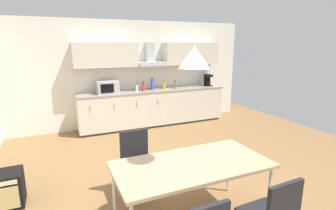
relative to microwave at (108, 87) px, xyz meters
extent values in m
cube|color=brown|center=(0.47, -2.70, -1.03)|extent=(7.99, 8.99, 0.02)
cube|color=silver|center=(0.47, 0.35, 0.24)|extent=(6.39, 0.10, 2.52)
cube|color=#333333|center=(1.11, 0.00, -1.00)|extent=(3.48, 0.54, 0.05)
cube|color=beige|center=(1.11, 0.00, -0.57)|extent=(3.62, 0.59, 0.80)
cube|color=gray|center=(1.11, 0.00, -0.15)|extent=(3.64, 0.61, 0.03)
cube|color=silver|center=(-0.44, -0.30, -0.37)|extent=(0.01, 0.01, 0.14)
cube|color=silver|center=(0.07, -0.30, -0.37)|extent=(0.01, 0.01, 0.14)
cube|color=silver|center=(0.59, -0.30, -0.37)|extent=(0.01, 0.01, 0.14)
cube|color=silver|center=(1.11, -0.30, -0.37)|extent=(0.01, 0.01, 0.14)
cube|color=silver|center=(1.11, 0.28, 0.13)|extent=(3.62, 0.02, 0.54)
cube|color=beige|center=(0.03, 0.13, 0.71)|extent=(1.46, 0.34, 0.56)
cube|color=beige|center=(2.19, 0.13, 0.71)|extent=(1.46, 0.34, 0.56)
cube|color=#B7BABF|center=(1.11, 0.11, 0.48)|extent=(0.71, 0.40, 0.10)
cube|color=#B7BABF|center=(1.11, 0.22, 0.74)|extent=(0.20, 0.16, 0.51)
cube|color=#ADADB2|center=(0.00, 0.00, 0.00)|extent=(0.48, 0.34, 0.28)
cube|color=black|center=(-0.04, -0.17, 0.00)|extent=(0.29, 0.01, 0.20)
cube|color=black|center=(2.67, 0.00, -0.13)|extent=(0.18, 0.18, 0.02)
cylinder|color=black|center=(2.67, -0.01, -0.06)|extent=(0.12, 0.12, 0.12)
cube|color=black|center=(2.67, 0.06, 0.01)|extent=(0.16, 0.08, 0.30)
cube|color=black|center=(2.67, -0.01, 0.13)|extent=(0.18, 0.16, 0.06)
cylinder|color=red|center=(0.85, -0.02, -0.05)|extent=(0.07, 0.07, 0.18)
cylinder|color=black|center=(0.85, -0.02, 0.06)|extent=(0.03, 0.03, 0.04)
cylinder|color=brown|center=(1.68, -0.03, -0.05)|extent=(0.06, 0.06, 0.17)
cylinder|color=black|center=(1.68, -0.03, 0.05)|extent=(0.02, 0.02, 0.04)
cylinder|color=white|center=(0.68, -0.03, -0.06)|extent=(0.06, 0.06, 0.15)
cylinder|color=black|center=(0.68, -0.03, 0.03)|extent=(0.02, 0.02, 0.03)
cylinder|color=yellow|center=(1.40, 0.01, -0.06)|extent=(0.07, 0.07, 0.17)
cylinder|color=black|center=(1.40, 0.01, 0.05)|extent=(0.03, 0.03, 0.04)
cylinder|color=blue|center=(1.09, 0.04, -0.02)|extent=(0.07, 0.07, 0.24)
cylinder|color=black|center=(1.09, 0.04, 0.13)|extent=(0.03, 0.03, 0.05)
cube|color=tan|center=(0.17, -3.62, -0.31)|extent=(1.68, 0.84, 0.04)
cylinder|color=silver|center=(0.95, -3.98, -0.68)|extent=(0.04, 0.04, 0.69)
cylinder|color=silver|center=(-0.61, -3.26, -0.68)|extent=(0.04, 0.04, 0.69)
cylinder|color=silver|center=(0.95, -3.26, -0.68)|extent=(0.04, 0.04, 0.69)
cube|color=black|center=(-0.21, -2.90, -0.57)|extent=(0.40, 0.40, 0.04)
cube|color=black|center=(-0.21, -2.72, -0.35)|extent=(0.38, 0.04, 0.40)
cylinder|color=silver|center=(-0.04, -3.07, -0.81)|extent=(0.02, 0.02, 0.43)
cylinder|color=silver|center=(-0.38, -3.07, -0.81)|extent=(0.02, 0.02, 0.43)
cylinder|color=silver|center=(-0.04, -2.73, -0.81)|extent=(0.02, 0.02, 0.43)
cylinder|color=silver|center=(-0.38, -2.73, -0.81)|extent=(0.02, 0.02, 0.43)
cube|color=black|center=(0.56, -4.52, -0.35)|extent=(0.38, 0.06, 0.40)
cube|color=black|center=(-1.84, -2.41, -0.80)|extent=(0.52, 0.36, 0.44)
cone|color=silver|center=(0.17, -3.62, 0.83)|extent=(0.32, 0.32, 0.22)
camera|label=1|loc=(-1.12, -5.90, 0.96)|focal=28.00mm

